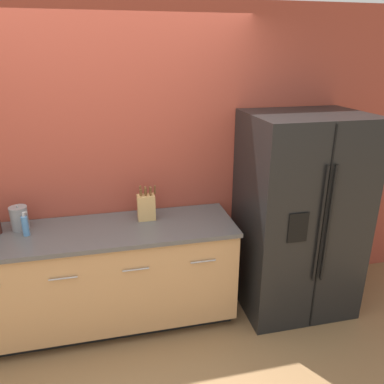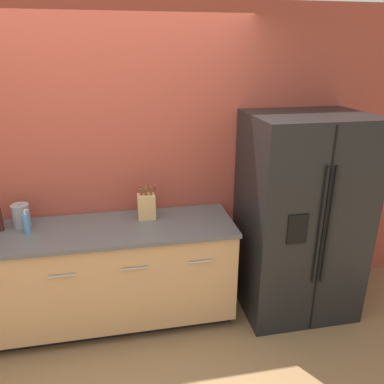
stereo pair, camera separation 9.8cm
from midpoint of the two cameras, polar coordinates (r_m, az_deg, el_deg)
name	(u,v)px [view 2 (the right image)]	position (r m, az deg, el deg)	size (l,w,h in m)	color
wall_back	(105,167)	(3.25, -12.25, 3.76)	(10.00, 0.05, 2.60)	#993D2D
counter_unit	(103,275)	(3.29, -12.61, -12.29)	(2.18, 0.64, 0.90)	black
refrigerator	(300,217)	(3.37, 16.90, -3.66)	(0.96, 0.79, 1.76)	black
knife_block	(147,206)	(3.12, -6.06, -2.12)	(0.16, 0.10, 0.30)	tan
soap_dispenser	(27,223)	(3.13, -23.09, -4.40)	(0.05, 0.05, 0.19)	#4C7FB2
steel_canister	(21,215)	(3.25, -23.81, -3.30)	(0.14, 0.14, 0.20)	gray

